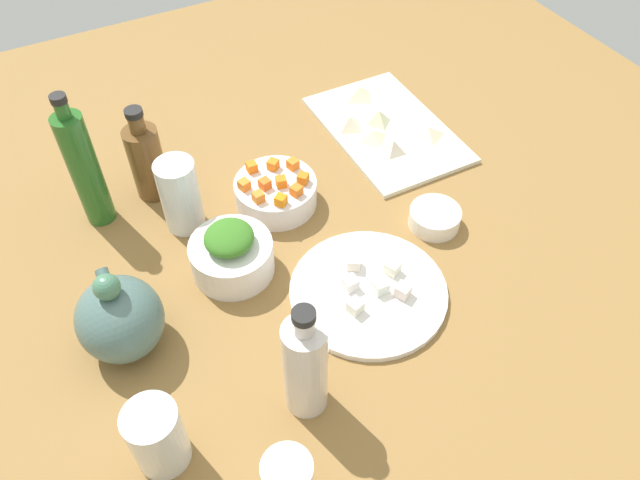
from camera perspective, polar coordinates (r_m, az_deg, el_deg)
name	(u,v)px	position (r cm, az deg, el deg)	size (l,w,h in cm)	color
tabletop	(320,265)	(107.35, 0.00, -2.32)	(190.00, 190.00, 3.00)	olive
cutting_board	(387,129)	(132.17, 6.19, 10.15)	(34.74, 22.52, 1.00)	silver
plate_tofu	(368,292)	(101.42, 4.48, -4.79)	(25.85, 25.85, 1.20)	white
bowl_greens	(232,257)	(103.45, -8.13, -1.58)	(13.87, 13.87, 6.28)	white
bowl_carrots	(276,193)	(114.15, -4.11, 4.39)	(15.13, 15.13, 5.13)	white
bowl_small_side	(435,218)	(112.37, 10.55, 2.03)	(9.19, 9.19, 3.44)	white
teapot	(120,318)	(95.79, -18.03, -6.84)	(15.35, 12.76, 15.67)	#4B6964
bottle_0	(84,169)	(112.37, -20.94, 6.19)	(5.14, 5.14, 26.40)	#286223
bottle_1	(147,160)	(116.90, -15.74, 7.11)	(6.25, 6.25, 18.88)	brown
bottle_3	(305,366)	(83.38, -1.36, -11.56)	(6.09, 6.09, 21.49)	silver
drinking_glass_1	(157,437)	(85.45, -14.83, -17.17)	(7.22, 7.22, 11.33)	white
drinking_glass_2	(180,195)	(109.67, -12.80, 4.05)	(6.95, 6.95, 14.00)	white
carrot_cube_0	(265,184)	(110.95, -5.12, 5.20)	(1.80, 1.80, 1.80)	orange
carrot_cube_1	(273,164)	(114.71, -4.36, 6.98)	(1.80, 1.80, 1.80)	orange
carrot_cube_2	(252,167)	(114.53, -6.34, 6.72)	(1.80, 1.80, 1.80)	orange
carrot_cube_3	(296,190)	(109.33, -2.19, 4.60)	(1.80, 1.80, 1.80)	orange
carrot_cube_4	(303,178)	(111.59, -1.58, 5.71)	(1.80, 1.80, 1.80)	orange
carrot_cube_5	(258,197)	(108.61, -5.73, 3.98)	(1.80, 1.80, 1.80)	orange
carrot_cube_6	(244,185)	(111.15, -7.02, 5.09)	(1.80, 1.80, 1.80)	orange
carrot_cube_7	(281,200)	(107.69, -3.64, 3.69)	(1.80, 1.80, 1.80)	orange
carrot_cube_8	(293,164)	(114.58, -2.53, 7.03)	(1.80, 1.80, 1.80)	orange
carrot_cube_9	(283,181)	(111.20, -3.47, 5.44)	(1.80, 1.80, 1.80)	orange
chopped_greens_mound	(229,238)	(99.85, -8.42, 0.22)	(8.46, 8.11, 3.39)	#387322
tofu_cube_0	(350,283)	(100.12, 2.84, -4.03)	(2.20, 2.20, 2.20)	white
tofu_cube_1	(392,268)	(102.75, 6.71, -2.56)	(2.20, 2.20, 2.20)	white
tofu_cube_2	(381,287)	(100.09, 5.62, -4.30)	(2.20, 2.20, 2.20)	white
tofu_cube_3	(354,263)	(102.88, 3.15, -2.11)	(2.20, 2.20, 2.20)	silver
tofu_cube_4	(403,291)	(99.99, 7.68, -4.66)	(2.20, 2.20, 2.20)	#F2DED2
tofu_cube_5	(355,306)	(97.42, 3.27, -6.15)	(2.20, 2.20, 2.20)	white
dumpling_0	(373,135)	(128.04, 4.88, 9.69)	(5.34, 4.65, 2.02)	beige
dumpling_1	(379,117)	(132.10, 5.47, 11.29)	(4.59, 4.05, 2.99)	beige
dumpling_2	(359,92)	(139.40, 3.59, 13.49)	(5.35, 5.07, 2.46)	beige
dumpling_3	(349,122)	(130.50, 2.73, 10.85)	(4.75, 4.66, 2.68)	beige
dumpling_4	(393,146)	(124.97, 6.79, 8.60)	(4.17, 3.89, 2.76)	beige
dumpling_5	(428,131)	(130.22, 9.94, 9.87)	(5.64, 5.42, 2.12)	beige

